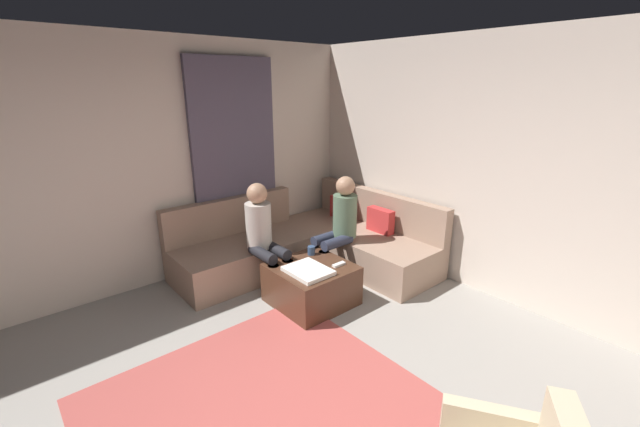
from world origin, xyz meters
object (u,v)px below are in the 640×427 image
game_remote (339,264)px  person_on_couch_back (339,224)px  person_on_couch_side (264,234)px  ottoman (311,284)px  coffee_mug (311,250)px  sectional_couch (312,244)px

game_remote → person_on_couch_back: 0.66m
person_on_couch_side → person_on_couch_back: bearing=161.6°
ottoman → person_on_couch_side: person_on_couch_side is taller
ottoman → coffee_mug: coffee_mug is taller
ottoman → person_on_couch_back: 0.83m
sectional_couch → person_on_couch_back: bearing=7.3°
sectional_couch → person_on_couch_back: size_ratio=2.12×
sectional_couch → coffee_mug: sectional_couch is taller
person_on_couch_side → ottoman: bearing=110.1°
sectional_couch → game_remote: sectional_couch is taller
sectional_couch → person_on_couch_back: (0.43, 0.06, 0.38)m
sectional_couch → person_on_couch_side: (0.15, -0.79, 0.38)m
coffee_mug → sectional_couch: bearing=140.3°
game_remote → person_on_couch_back: (-0.46, 0.42, 0.23)m
coffee_mug → ottoman: bearing=-39.3°
sectional_couch → person_on_couch_back: 0.57m
sectional_couch → person_on_couch_side: bearing=-79.4°
ottoman → game_remote: 0.36m
sectional_couch → coffee_mug: 0.66m
ottoman → coffee_mug: (-0.22, 0.18, 0.26)m
sectional_couch → ottoman: sectional_couch is taller
sectional_couch → person_on_couch_back: person_on_couch_back is taller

